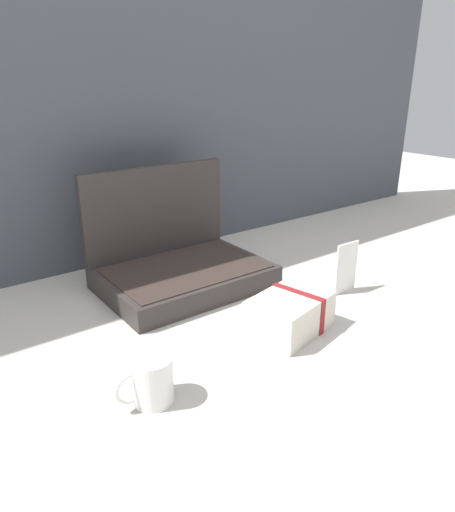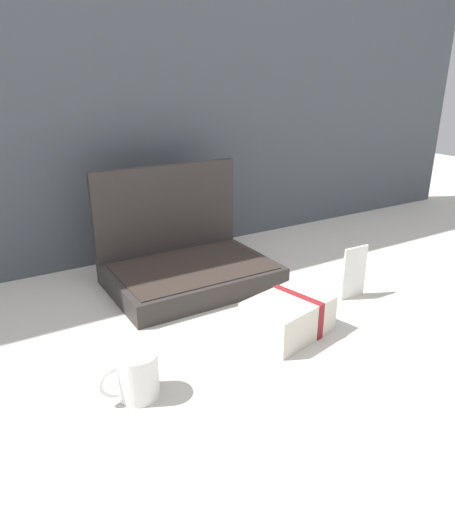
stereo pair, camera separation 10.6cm
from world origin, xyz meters
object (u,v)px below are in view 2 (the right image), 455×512
Objects in this scene: coffee_mug at (137,375)px; info_card_left at (354,273)px; cream_toiletry_bag at (289,316)px; open_suitcase at (186,260)px.

coffee_mug is 0.78× the size of info_card_left.
info_card_left is (0.70, 0.11, 0.03)m from coffee_mug.
cream_toiletry_bag is at bearing -166.08° from info_card_left.
info_card_left is (0.36, -0.35, 0.01)m from open_suitcase.
cream_toiletry_bag is (0.08, -0.42, -0.03)m from open_suitcase.
open_suitcase is at bearing 100.57° from cream_toiletry_bag.
coffee_mug is at bearing -174.43° from cream_toiletry_bag.
info_card_left is (0.29, 0.06, 0.03)m from cream_toiletry_bag.
open_suitcase is 0.51m from info_card_left.
coffee_mug is at bearing -126.42° from open_suitcase.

